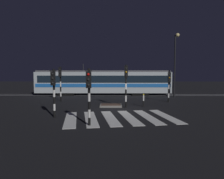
% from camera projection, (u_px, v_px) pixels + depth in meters
% --- Properties ---
extents(ground_plane, '(120.00, 120.00, 0.00)m').
position_uv_depth(ground_plane, '(119.00, 110.00, 16.51)').
color(ground_plane, black).
extents(rail_near, '(80.00, 0.12, 0.03)m').
position_uv_depth(rail_near, '(117.00, 95.00, 27.53)').
color(rail_near, '#59595E').
rests_on(rail_near, ground).
extents(rail_far, '(80.00, 0.12, 0.03)m').
position_uv_depth(rail_far, '(117.00, 94.00, 28.96)').
color(rail_far, '#59595E').
rests_on(rail_far, ground).
extents(crosswalk_zebra, '(7.63, 5.81, 0.02)m').
position_uv_depth(crosswalk_zebra, '(120.00, 118.00, 13.73)').
color(crosswalk_zebra, silver).
rests_on(crosswalk_zebra, ground).
extents(traffic_island, '(1.87, 1.44, 0.18)m').
position_uv_depth(traffic_island, '(111.00, 105.00, 18.42)').
color(traffic_island, slate).
rests_on(traffic_island, ground).
extents(traffic_light_corner_far_right, '(0.36, 0.42, 3.05)m').
position_uv_depth(traffic_light_corner_far_right, '(169.00, 82.00, 21.06)').
color(traffic_light_corner_far_right, black).
rests_on(traffic_light_corner_far_right, ground).
extents(traffic_light_median_centre, '(0.36, 0.42, 3.58)m').
position_uv_depth(traffic_light_median_centre, '(126.00, 80.00, 17.52)').
color(traffic_light_median_centre, black).
rests_on(traffic_light_median_centre, ground).
extents(traffic_light_corner_far_left, '(0.36, 0.42, 3.56)m').
position_uv_depth(traffic_light_corner_far_left, '(60.00, 79.00, 21.53)').
color(traffic_light_corner_far_left, black).
rests_on(traffic_light_corner_far_left, ground).
extents(traffic_light_kerb_mid_left, '(0.36, 0.42, 3.13)m').
position_uv_depth(traffic_light_kerb_mid_left, '(89.00, 88.00, 11.40)').
color(traffic_light_kerb_mid_left, black).
rests_on(traffic_light_kerb_mid_left, ground).
extents(traffic_light_corner_near_left, '(0.36, 0.42, 3.15)m').
position_uv_depth(traffic_light_corner_near_left, '(54.00, 86.00, 13.55)').
color(traffic_light_corner_near_left, black).
rests_on(traffic_light_corner_near_left, ground).
extents(street_lamp_trackside_right, '(0.44, 1.21, 7.56)m').
position_uv_depth(street_lamp_trackside_right, '(175.00, 58.00, 25.59)').
color(street_lamp_trackside_right, black).
rests_on(street_lamp_trackside_right, ground).
extents(tram, '(17.73, 2.58, 4.15)m').
position_uv_depth(tram, '(103.00, 82.00, 28.12)').
color(tram, '#B2BCC1').
rests_on(tram, ground).
extents(bollard_island_edge, '(0.12, 0.12, 1.11)m').
position_uv_depth(bollard_island_edge, '(143.00, 100.00, 18.34)').
color(bollard_island_edge, black).
rests_on(bollard_island_edge, ground).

